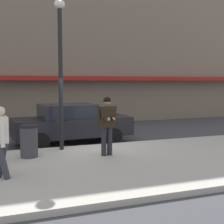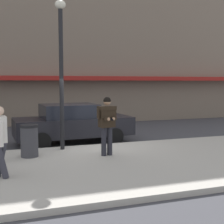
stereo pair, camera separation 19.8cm
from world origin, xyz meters
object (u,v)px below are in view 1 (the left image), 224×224
street_lamp_post (60,59)px  trash_bin (29,141)px  pedestrian_in_light_coat (1,138)px  parked_sedan_mid (71,123)px  man_texting_on_phone (107,120)px

street_lamp_post → trash_bin: bearing=-147.5°
pedestrian_in_light_coat → trash_bin: 2.14m
pedestrian_in_light_coat → street_lamp_post: 3.85m
pedestrian_in_light_coat → trash_bin: bearing=67.9°
pedestrian_in_light_coat → street_lamp_post: size_ratio=0.35×
parked_sedan_mid → pedestrian_in_light_coat: bearing=-121.3°
parked_sedan_mid → street_lamp_post: (-0.69, -1.62, 2.35)m
trash_bin → parked_sedan_mid: bearing=52.2°
man_texting_on_phone → street_lamp_post: 2.57m
man_texting_on_phone → street_lamp_post: bearing=131.1°
man_texting_on_phone → trash_bin: size_ratio=1.84×
trash_bin → street_lamp_post: bearing=32.5°
parked_sedan_mid → trash_bin: (-1.81, -2.33, -0.16)m
man_texting_on_phone → street_lamp_post: size_ratio=0.37×
parked_sedan_mid → street_lamp_post: street_lamp_post is taller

